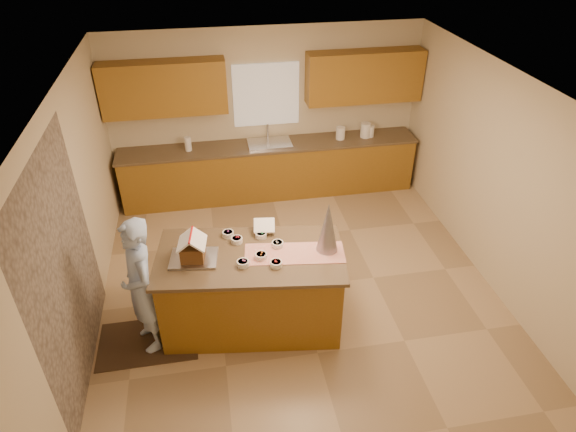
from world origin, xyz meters
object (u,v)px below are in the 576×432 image
object	(u,v)px
island_base	(252,291)
gingerbread_house	(193,249)
tinsel_tree	(328,227)
boy	(141,287)

from	to	relation	value
island_base	gingerbread_house	xyz separation A→B (m)	(-0.61, 0.03, 0.67)
island_base	tinsel_tree	distance (m)	1.20
boy	tinsel_tree	bearing A→B (deg)	71.40
island_base	boy	xyz separation A→B (m)	(-1.18, -0.12, 0.35)
tinsel_tree	boy	size ratio (longest dim) A/B	0.37
island_base	tinsel_tree	world-z (taller)	tinsel_tree
boy	gingerbread_house	bearing A→B (deg)	83.73
tinsel_tree	island_base	bearing A→B (deg)	176.06
island_base	tinsel_tree	size ratio (longest dim) A/B	3.27
island_base	boy	bearing A→B (deg)	-166.70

